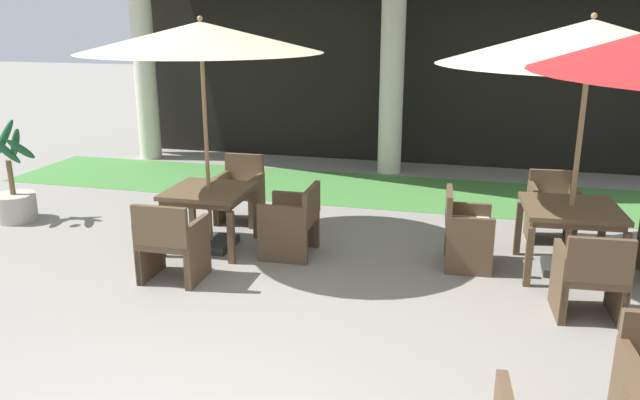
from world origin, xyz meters
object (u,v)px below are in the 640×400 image
Objects in this scene: patio_table_mid_right at (209,197)px; patio_umbrella_mid_right at (201,40)px; patio_chair_mid_right_north at (240,192)px; patio_chair_mid_right_east at (292,221)px; patio_chair_mid_left_north at (551,207)px; patio_chair_mid_right_south at (171,243)px; patio_chair_mid_left_south at (591,277)px; patio_umbrella_mid_left at (591,43)px; patio_table_mid_left at (571,215)px; potted_palm_left_edge at (13,195)px; patio_chair_mid_left_west at (465,230)px.

patio_table_mid_right is 1.78m from patio_umbrella_mid_right.
patio_umbrella_mid_right reaches higher than patio_table_mid_right.
patio_table_mid_right is at bearing 104.04° from patio_umbrella_mid_right.
patio_table_mid_right is 1.07× the size of patio_chair_mid_right_north.
patio_chair_mid_right_east is at bearing 1.12° from patio_table_mid_right.
patio_chair_mid_left_north is 4.53m from patio_chair_mid_right_south.
patio_chair_mid_left_south is 0.89× the size of patio_table_mid_right.
patio_umbrella_mid_left is at bearing 168.12° from patio_chair_mid_right_north.
patio_chair_mid_left_north is at bearing 94.24° from patio_table_mid_left.
patio_table_mid_left is 1.20× the size of patio_chair_mid_right_south.
patio_umbrella_mid_left is at bearing 3.52° from patio_umbrella_mid_right.
patio_chair_mid_right_south is at bearing 26.42° from patio_chair_mid_left_north.
patio_chair_mid_left_south is at bearing -85.76° from patio_umbrella_mid_left.
patio_chair_mid_left_south reaches higher than patio_table_mid_right.
patio_chair_mid_right_north is at bearing 44.92° from patio_chair_mid_right_east.
potted_palm_left_edge is at bearing 179.70° from patio_umbrella_mid_left.
patio_chair_mid_left_west is 1.04× the size of patio_chair_mid_right_east.
patio_chair_mid_left_north is (0.98, 1.13, 0.00)m from patio_chair_mid_left_west.
patio_table_mid_right is (-3.99, -0.25, -0.03)m from patio_table_mid_left.
patio_umbrella_mid_left is at bearing 16.40° from patio_chair_mid_right_south.
patio_chair_mid_right_north is (-0.02, 1.01, -2.00)m from patio_umbrella_mid_right.
potted_palm_left_edge reaches higher than patio_chair_mid_right_north.
patio_table_mid_left is 4.37m from patio_umbrella_mid_right.
patio_chair_mid_left_south is at bearing -11.31° from patio_table_mid_right.
patio_chair_mid_right_south is at bearing 178.51° from patio_chair_mid_left_south.
potted_palm_left_edge is at bearing 166.91° from patio_chair_mid_left_south.
patio_chair_mid_left_west is at bearing 3.27° from patio_table_mid_right.
patio_chair_mid_left_north is 3.18m from patio_chair_mid_right_east.
patio_umbrella_mid_right is at bearing 14.13° from patio_chair_mid_left_north.
potted_palm_left_edge is (-6.96, 0.04, -2.04)m from patio_umbrella_mid_left.
patio_chair_mid_left_south is (0.08, -1.06, -2.00)m from patio_umbrella_mid_left.
patio_umbrella_mid_left is 4.54m from patio_chair_mid_right_north.
patio_umbrella_mid_right reaches higher than patio_chair_mid_left_south.
patio_umbrella_mid_left is 2.26m from patio_chair_mid_left_south.
patio_table_mid_right is (-2.93, -0.17, 0.21)m from patio_chair_mid_left_west.
patio_umbrella_mid_left reaches higher than potted_palm_left_edge.
patio_umbrella_mid_right is 2.23m from patio_chair_mid_right_south.
patio_chair_mid_right_south is at bearing 135.07° from patio_chair_mid_right_east.
patio_umbrella_mid_right is 3.06× the size of patio_chair_mid_right_north.
patio_table_mid_right is at bearing -5.44° from potted_palm_left_edge.
potted_palm_left_edge is (-7.04, 1.10, -0.05)m from patio_chair_mid_left_south.
patio_table_mid_left is 1.24× the size of patio_chair_mid_left_south.
patio_chair_mid_right_east is 0.94× the size of patio_chair_mid_right_south.
patio_table_mid_left is 0.35× the size of patio_umbrella_mid_left.
patio_umbrella_mid_right is (-3.99, -0.25, 1.75)m from patio_table_mid_left.
patio_chair_mid_right_south reaches higher than patio_chair_mid_left_south.
patio_table_mid_left is 1.09m from patio_chair_mid_left_south.
patio_chair_mid_right_east is 3.99m from potted_palm_left_edge.
patio_chair_mid_right_north is 2.02m from patio_chair_mid_right_south.
patio_umbrella_mid_left is 3.51× the size of patio_chair_mid_left_west.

